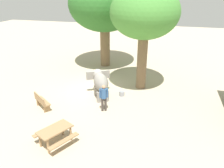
{
  "coord_description": "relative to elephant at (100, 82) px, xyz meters",
  "views": [
    {
      "loc": [
        13.09,
        4.84,
        6.5
      ],
      "look_at": [
        0.58,
        1.44,
        0.8
      ],
      "focal_mm": 35.05,
      "sensor_mm": 36.0,
      "label": 1
    }
  ],
  "objects": [
    {
      "name": "elephant",
      "position": [
        0.0,
        0.0,
        0.0
      ],
      "size": [
        2.26,
        1.98,
        1.62
      ],
      "rotation": [
        0.0,
        0.0,
        3.65
      ],
      "color": "gray",
      "rests_on": "ground_plane"
    },
    {
      "name": "wooden_bench",
      "position": [
        2.39,
        -2.82,
        -0.56
      ],
      "size": [
        1.15,
        1.37,
        0.88
      ],
      "rotation": [
        0.0,
        0.0,
        0.94
      ],
      "color": "#9E7A51",
      "rests_on": "ground_plane"
    },
    {
      "name": "person_handler",
      "position": [
        1.69,
        0.76,
        -0.09
      ],
      "size": [
        0.32,
        0.48,
        1.62
      ],
      "rotation": [
        0.0,
        0.0,
        -2.73
      ],
      "color": "#3F3833",
      "rests_on": "ground_plane"
    },
    {
      "name": "picnic_table_near",
      "position": [
        5.03,
        -0.49,
        -0.45
      ],
      "size": [
        2.01,
        2.0,
        0.78
      ],
      "rotation": [
        0.0,
        0.0,
        2.67
      ],
      "color": "#9E7A51",
      "rests_on": "ground_plane"
    },
    {
      "name": "feed_bucket",
      "position": [
        -0.44,
        1.33,
        -0.87
      ],
      "size": [
        0.36,
        0.36,
        0.32
      ],
      "primitive_type": "cylinder",
      "color": "gray",
      "rests_on": "ground_plane"
    },
    {
      "name": "shade_tree_main",
      "position": [
        -6.16,
        -1.53,
        4.24
      ],
      "size": [
        6.4,
        5.86,
        7.59
      ],
      "color": "brown",
      "rests_on": "ground_plane"
    },
    {
      "name": "ground_plane",
      "position": [
        -0.94,
        -0.77,
        -1.03
      ],
      "size": [
        60.0,
        60.0,
        0.0
      ],
      "primitive_type": "plane",
      "color": "#BAA88C"
    },
    {
      "name": "shade_tree_secondary",
      "position": [
        -2.13,
        2.31,
        4.02
      ],
      "size": [
        4.76,
        4.36,
        6.82
      ],
      "color": "brown",
      "rests_on": "ground_plane"
    }
  ]
}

